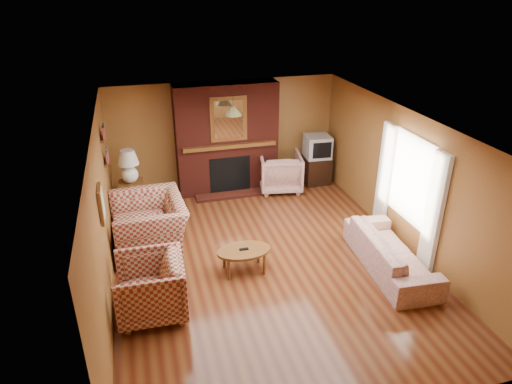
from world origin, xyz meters
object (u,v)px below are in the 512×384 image
object	(u,v)px
floral_armchair	(280,172)
tv_stand	(316,170)
plaid_loveseat	(149,224)
floral_sofa	(391,252)
side_table	(133,197)
plaid_armchair	(150,287)
crt_tv	(317,146)
table_lamp	(129,165)
coffee_table	(244,252)
fireplace	(227,139)

from	to	relation	value
floral_armchair	tv_stand	size ratio (longest dim) A/B	1.47
plaid_loveseat	floral_sofa	bearing A→B (deg)	61.62
floral_sofa	floral_armchair	xyz separation A→B (m)	(-0.78, 3.43, 0.12)
floral_sofa	side_table	bearing A→B (deg)	55.18
plaid_armchair	floral_sofa	xyz separation A→B (m)	(3.85, 0.08, -0.14)
floral_sofa	tv_stand	distance (m)	3.58
plaid_armchair	floral_armchair	xyz separation A→B (m)	(3.07, 3.50, -0.01)
side_table	tv_stand	distance (m)	4.16
plaid_loveseat	crt_tv	distance (m)	4.33
plaid_loveseat	crt_tv	bearing A→B (deg)	111.64
plaid_armchair	table_lamp	xyz separation A→B (m)	(-0.15, 3.30, 0.58)
floral_sofa	crt_tv	bearing A→B (deg)	1.65
floral_sofa	tv_stand	xyz separation A→B (m)	(0.15, 3.57, 0.01)
plaid_loveseat	crt_tv	world-z (taller)	crt_tv
floral_sofa	crt_tv	distance (m)	3.62
floral_sofa	coffee_table	world-z (taller)	floral_sofa
table_lamp	tv_stand	xyz separation A→B (m)	(4.15, 0.35, -0.71)
floral_armchair	plaid_loveseat	bearing A→B (deg)	40.32
plaid_loveseat	floral_sofa	xyz separation A→B (m)	(3.75, -1.73, -0.15)
floral_armchair	side_table	world-z (taller)	floral_armchair
fireplace	coffee_table	xyz separation A→B (m)	(-0.43, -3.19, -0.83)
fireplace	coffee_table	size ratio (longest dim) A/B	2.74
fireplace	plaid_armchair	xyz separation A→B (m)	(-1.95, -3.84, -0.74)
floral_sofa	crt_tv	world-z (taller)	crt_tv
side_table	tv_stand	world-z (taller)	side_table
plaid_loveseat	coffee_table	distance (m)	1.83
floral_sofa	tv_stand	world-z (taller)	tv_stand
coffee_table	table_lamp	xyz separation A→B (m)	(-1.67, 2.65, 0.67)
floral_armchair	tv_stand	world-z (taller)	floral_armchair
plaid_armchair	floral_armchair	bearing A→B (deg)	140.44
floral_armchair	table_lamp	bearing A→B (deg)	14.19
fireplace	plaid_armchair	distance (m)	4.37
floral_armchair	coffee_table	size ratio (longest dim) A/B	1.07
floral_armchair	coffee_table	xyz separation A→B (m)	(-1.55, -2.86, -0.07)
table_lamp	tv_stand	distance (m)	4.22
floral_sofa	coffee_table	distance (m)	2.40
plaid_armchair	crt_tv	xyz separation A→B (m)	(4.00, 3.65, 0.45)
side_table	fireplace	bearing A→B (deg)	14.29
fireplace	plaid_loveseat	world-z (taller)	fireplace
fireplace	coffee_table	bearing A→B (deg)	-97.72
tv_stand	coffee_table	bearing A→B (deg)	-129.70
plaid_loveseat	coffee_table	world-z (taller)	plaid_loveseat
side_table	tv_stand	xyz separation A→B (m)	(4.15, 0.35, -0.00)
plaid_armchair	plaid_loveseat	bearing A→B (deg)	178.51
tv_stand	floral_armchair	bearing A→B (deg)	-171.18
fireplace	side_table	world-z (taller)	fireplace
side_table	tv_stand	bearing A→B (deg)	4.82
plaid_armchair	table_lamp	size ratio (longest dim) A/B	1.41
floral_sofa	side_table	world-z (taller)	side_table
table_lamp	fireplace	bearing A→B (deg)	14.29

